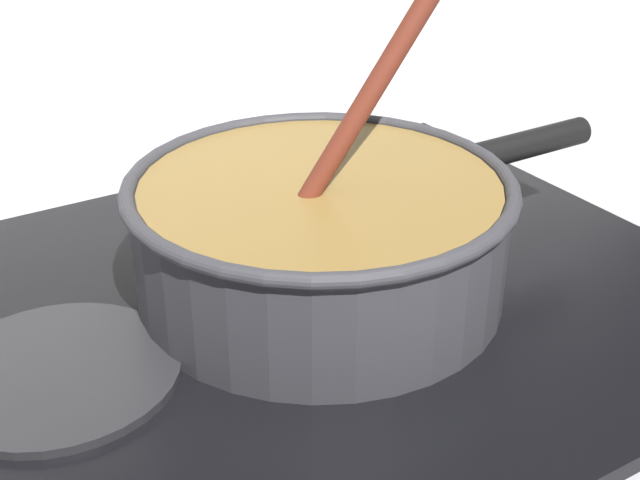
{
  "coord_description": "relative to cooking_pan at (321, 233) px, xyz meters",
  "views": [
    {
      "loc": [
        -0.22,
        -0.21,
        0.34
      ],
      "look_at": [
        0.07,
        0.25,
        0.05
      ],
      "focal_mm": 49.23,
      "sensor_mm": 36.0,
      "label": 1
    }
  ],
  "objects": [
    {
      "name": "spare_burner",
      "position": [
        -0.19,
        0.0,
        -0.04
      ],
      "size": [
        0.15,
        0.15,
        0.01
      ],
      "primitive_type": "cylinder",
      "color": "#262628",
      "rests_on": "hob_plate"
    },
    {
      "name": "cooking_pan",
      "position": [
        0.0,
        0.0,
        0.0
      ],
      "size": [
        0.39,
        0.27,
        0.26
      ],
      "color": "#38383D",
      "rests_on": "hob_plate"
    },
    {
      "name": "hob_plate",
      "position": [
        -0.0,
        0.0,
        -0.05
      ],
      "size": [
        0.56,
        0.48,
        0.01
      ],
      "primitive_type": "cube",
      "color": "black",
      "rests_on": "ground"
    },
    {
      "name": "burner_ring",
      "position": [
        -0.0,
        0.0,
        -0.04
      ],
      "size": [
        0.21,
        0.21,
        0.01
      ],
      "primitive_type": "torus",
      "color": "#592D0C",
      "rests_on": "hob_plate"
    }
  ]
}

